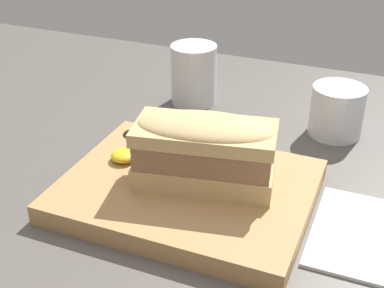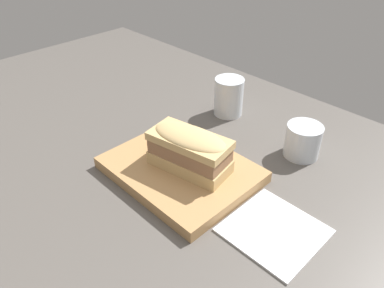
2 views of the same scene
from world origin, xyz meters
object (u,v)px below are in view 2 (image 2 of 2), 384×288
object	(u,v)px
serving_board	(181,169)
sandwich	(189,149)
wine_glass	(303,142)
napkin	(274,230)
water_glass	(229,99)

from	to	relation	value
serving_board	sandwich	world-z (taller)	sandwich
serving_board	sandwich	xyz separation A→B (cm)	(1.87, 0.71, 5.69)
wine_glass	napkin	bearing A→B (deg)	-68.17
napkin	sandwich	bearing A→B (deg)	-179.52
serving_board	wine_glass	bearing A→B (deg)	59.96
sandwich	water_glass	bearing A→B (deg)	114.66
sandwich	napkin	world-z (taller)	sandwich
sandwich	napkin	bearing A→B (deg)	0.48
sandwich	napkin	distance (cm)	21.68
serving_board	wine_glass	xyz separation A→B (cm)	(13.49, 23.32, 2.01)
water_glass	sandwich	bearing A→B (deg)	-65.34
serving_board	water_glass	xyz separation A→B (cm)	(-9.63, 25.76, 2.94)
water_glass	wine_glass	world-z (taller)	water_glass
water_glass	napkin	distance (cm)	40.81
sandwich	water_glass	world-z (taller)	sandwich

